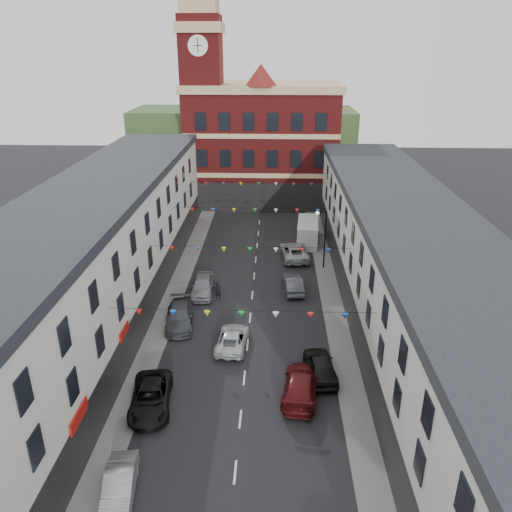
# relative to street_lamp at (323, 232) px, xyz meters

# --- Properties ---
(ground) EXTENTS (160.00, 160.00, 0.00)m
(ground) POSITION_rel_street_lamp_xyz_m (-6.55, -14.00, -3.90)
(ground) COLOR black
(ground) RESTS_ON ground
(pavement_left) EXTENTS (1.80, 64.00, 0.15)m
(pavement_left) POSITION_rel_street_lamp_xyz_m (-13.45, -12.00, -3.83)
(pavement_left) COLOR #605E5B
(pavement_left) RESTS_ON ground
(pavement_right) EXTENTS (1.80, 64.00, 0.15)m
(pavement_right) POSITION_rel_street_lamp_xyz_m (0.35, -12.00, -3.83)
(pavement_right) COLOR #605E5B
(pavement_right) RESTS_ON ground
(terrace_left) EXTENTS (8.40, 56.00, 10.70)m
(terrace_left) POSITION_rel_street_lamp_xyz_m (-18.33, -13.00, 1.44)
(terrace_left) COLOR silver
(terrace_left) RESTS_ON ground
(terrace_right) EXTENTS (8.40, 56.00, 9.70)m
(terrace_right) POSITION_rel_street_lamp_xyz_m (5.23, -13.00, 0.95)
(terrace_right) COLOR beige
(terrace_right) RESTS_ON ground
(civic_building) EXTENTS (20.60, 13.30, 18.50)m
(civic_building) POSITION_rel_street_lamp_xyz_m (-6.55, 23.95, 4.23)
(civic_building) COLOR maroon
(civic_building) RESTS_ON ground
(clock_tower) EXTENTS (5.60, 5.60, 30.00)m
(clock_tower) POSITION_rel_street_lamp_xyz_m (-14.05, 21.00, 11.03)
(clock_tower) COLOR maroon
(clock_tower) RESTS_ON ground
(distant_hill) EXTENTS (40.00, 14.00, 10.00)m
(distant_hill) POSITION_rel_street_lamp_xyz_m (-10.55, 48.00, 1.10)
(distant_hill) COLOR #2C4C23
(distant_hill) RESTS_ON ground
(street_lamp) EXTENTS (1.10, 0.36, 6.00)m
(street_lamp) POSITION_rel_street_lamp_xyz_m (0.00, 0.00, 0.00)
(street_lamp) COLOR black
(street_lamp) RESTS_ON ground
(car_left_b) EXTENTS (1.93, 4.21, 1.34)m
(car_left_b) POSITION_rel_street_lamp_xyz_m (-12.05, -27.63, -3.24)
(car_left_b) COLOR #919498
(car_left_b) RESTS_ON ground
(car_left_c) EXTENTS (2.96, 5.35, 1.42)m
(car_left_c) POSITION_rel_street_lamp_xyz_m (-12.05, -21.09, -3.20)
(car_left_c) COLOR black
(car_left_c) RESTS_ON ground
(car_left_d) EXTENTS (2.67, 5.36, 1.50)m
(car_left_d) POSITION_rel_street_lamp_xyz_m (-12.05, -11.27, -3.16)
(car_left_d) COLOR #3F4147
(car_left_d) RESTS_ON ground
(car_left_e) EXTENTS (2.11, 4.82, 1.61)m
(car_left_e) POSITION_rel_street_lamp_xyz_m (-10.96, -5.82, -3.10)
(car_left_e) COLOR gray
(car_left_e) RESTS_ON ground
(car_right_c) EXTENTS (2.84, 5.54, 1.54)m
(car_right_c) POSITION_rel_street_lamp_xyz_m (-2.89, -19.63, -3.13)
(car_right_c) COLOR #551112
(car_right_c) RESTS_ON ground
(car_right_d) EXTENTS (2.30, 4.71, 1.55)m
(car_right_d) POSITION_rel_street_lamp_xyz_m (-1.50, -17.57, -3.13)
(car_right_d) COLOR black
(car_right_d) RESTS_ON ground
(car_right_e) EXTENTS (1.98, 4.49, 1.43)m
(car_right_e) POSITION_rel_street_lamp_xyz_m (-2.95, -4.97, -3.19)
(car_right_e) COLOR #4D4E55
(car_right_e) RESTS_ON ground
(car_right_f) EXTENTS (3.21, 5.82, 1.54)m
(car_right_f) POSITION_rel_street_lamp_xyz_m (-2.58, 2.57, -3.13)
(car_right_f) COLOR #B0B3B5
(car_right_f) RESTS_ON ground
(moving_car) EXTENTS (2.44, 4.74, 1.28)m
(moving_car) POSITION_rel_street_lamp_xyz_m (-7.64, -14.20, -3.27)
(moving_car) COLOR silver
(moving_car) RESTS_ON ground
(white_van) EXTENTS (2.62, 5.88, 2.54)m
(white_van) POSITION_rel_street_lamp_xyz_m (-0.95, 7.09, -2.64)
(white_van) COLOR silver
(white_van) RESTS_ON ground
(pedestrian) EXTENTS (0.68, 0.52, 1.70)m
(pedestrian) POSITION_rel_street_lamp_xyz_m (-9.47, -6.91, -3.06)
(pedestrian) COLOR black
(pedestrian) RESTS_ON ground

